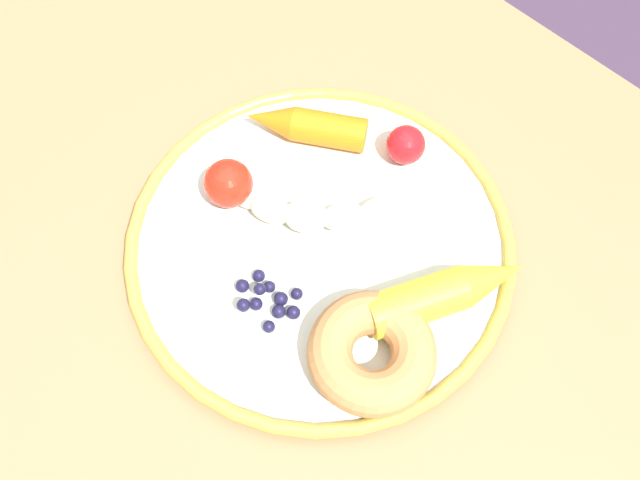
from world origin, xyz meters
TOP-DOWN VIEW (x-y plane):
  - ground_plane at (0.00, 0.00)m, footprint 6.00×6.00m
  - dining_table at (0.00, 0.00)m, footprint 0.92×0.78m
  - plate at (0.06, 0.03)m, footprint 0.34×0.34m
  - banana at (0.03, 0.03)m, footprint 0.13×0.11m
  - carrot_orange at (-0.03, 0.10)m, footprint 0.11×0.09m
  - carrot_yellow at (0.17, 0.06)m, footprint 0.09×0.14m
  - donut at (0.16, -0.02)m, footprint 0.11×0.11m
  - blueberry_pile at (0.07, -0.04)m, footprint 0.06×0.05m
  - tomato_near at (0.05, 0.15)m, footprint 0.04×0.04m
  - tomato_mid at (-0.03, 0.00)m, footprint 0.04×0.04m

SIDE VIEW (x-z plane):
  - ground_plane at x=0.00m, z-range 0.00..0.00m
  - dining_table at x=0.00m, z-range 0.25..0.95m
  - plate at x=0.06m, z-range 0.70..0.72m
  - blueberry_pile at x=0.07m, z-range 0.71..0.73m
  - banana at x=0.03m, z-range 0.71..0.74m
  - carrot_orange at x=-0.03m, z-range 0.71..0.75m
  - donut at x=0.16m, z-range 0.71..0.75m
  - tomato_near at x=0.05m, z-range 0.71..0.75m
  - carrot_yellow at x=0.17m, z-range 0.71..0.75m
  - tomato_mid at x=-0.03m, z-range 0.71..0.76m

